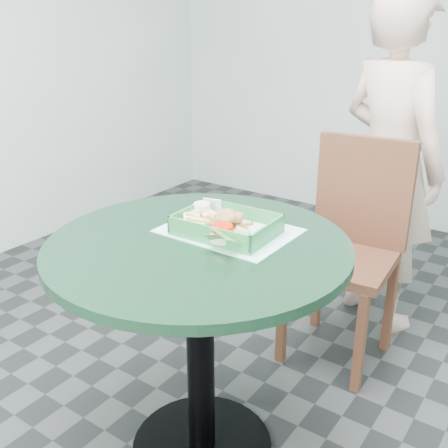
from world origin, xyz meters
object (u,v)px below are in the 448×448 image
Objects in this scene: sauce_ramekin at (203,213)px; crab_sandwich at (227,228)px; diner_person at (390,164)px; cafe_table at (199,299)px; food_basket at (226,235)px; dining_chair at (351,236)px.

crab_sandwich is at bearing -23.98° from sauce_ramekin.
diner_person is 1.08m from sauce_ramekin.
diner_person is at bearing 82.19° from cafe_table.
crab_sandwich is (-0.11, -1.11, 0.03)m from diner_person.
dining_chair is at bearing 81.60° from food_basket.
food_basket is at bearing 131.81° from crab_sandwich.
cafe_table is 0.21m from food_basket.
dining_chair is at bearing 72.06° from sauce_ramekin.
diner_person reaches higher than sauce_ramekin.
food_basket is 0.13m from sauce_ramekin.
food_basket is (0.04, 0.09, 0.19)m from cafe_table.
diner_person is at bearing 84.29° from crab_sandwich.
food_basket is 2.31× the size of crab_sandwich.
dining_chair is at bearing 111.73° from diner_person.
diner_person reaches higher than cafe_table.
diner_person is (0.16, 1.19, 0.19)m from cafe_table.
crab_sandwich is 0.15m from sauce_ramekin.
cafe_table is 0.85m from dining_chair.
sauce_ramekin is at bearing 101.44° from diner_person.
sauce_ramekin reaches higher than cafe_table.
sauce_ramekin is at bearing -112.63° from dining_chair.
dining_chair is 7.60× the size of crab_sandwich.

